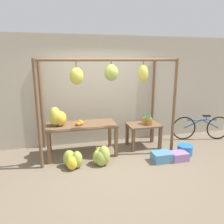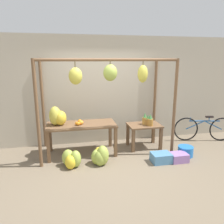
{
  "view_description": "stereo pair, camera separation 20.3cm",
  "coord_description": "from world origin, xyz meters",
  "views": [
    {
      "loc": [
        -1.1,
        -4.03,
        2.2
      ],
      "look_at": [
        0.14,
        0.83,
        0.99
      ],
      "focal_mm": 35.0,
      "sensor_mm": 36.0,
      "label": 1
    },
    {
      "loc": [
        -0.9,
        -4.07,
        2.2
      ],
      "look_at": [
        0.14,
        0.83,
        0.99
      ],
      "focal_mm": 35.0,
      "sensor_mm": 36.0,
      "label": 2
    }
  ],
  "objects": [
    {
      "name": "banana_pile_ground_right",
      "position": [
        -0.26,
        0.2,
        0.19
      ],
      "size": [
        0.42,
        0.42,
        0.43
      ],
      "color": "#9EB247",
      "rests_on": "ground_plane"
    },
    {
      "name": "parked_bicycle",
      "position": [
        2.76,
        1.01,
        0.35
      ],
      "size": [
        1.61,
        0.39,
        0.71
      ],
      "color": "black",
      "rests_on": "ground_plane"
    },
    {
      "name": "display_table_side",
      "position": [
        0.98,
        0.91,
        0.48
      ],
      "size": [
        0.81,
        0.58,
        0.61
      ],
      "color": "brown",
      "rests_on": "ground_plane"
    },
    {
      "name": "stall_awning",
      "position": [
        -0.04,
        0.58,
        1.64
      ],
      "size": [
        3.05,
        1.3,
        2.23
      ],
      "color": "brown",
      "rests_on": "ground_plane"
    },
    {
      "name": "pineapple_cluster",
      "position": [
        1.05,
        0.84,
        0.73
      ],
      "size": [
        0.22,
        0.27,
        0.3
      ],
      "color": "#A3702D",
      "rests_on": "display_table_side"
    },
    {
      "name": "shop_wall_back",
      "position": [
        0.0,
        1.59,
        1.4
      ],
      "size": [
        8.0,
        0.08,
        2.8
      ],
      "color": "#B2A893",
      "rests_on": "ground_plane"
    },
    {
      "name": "blue_bucket",
      "position": [
        1.76,
        0.21,
        0.12
      ],
      "size": [
        0.35,
        0.35,
        0.23
      ],
      "color": "blue",
      "rests_on": "ground_plane"
    },
    {
      "name": "orange_pile",
      "position": [
        -0.63,
        0.8,
        0.78
      ],
      "size": [
        0.2,
        0.26,
        0.1
      ],
      "color": "orange",
      "rests_on": "display_table_main"
    },
    {
      "name": "ground_plane",
      "position": [
        0.0,
        0.0,
        0.0
      ],
      "size": [
        20.0,
        20.0,
        0.0
      ],
      "primitive_type": "plane",
      "color": "#756651"
    },
    {
      "name": "fruit_crate_white",
      "position": [
        1.07,
        0.03,
        0.1
      ],
      "size": [
        0.42,
        0.32,
        0.21
      ],
      "color": "#4C84B2",
      "rests_on": "ground_plane"
    },
    {
      "name": "fruit_crate_purple",
      "position": [
        1.47,
        -0.01,
        0.09
      ],
      "size": [
        0.38,
        0.29,
        0.19
      ],
      "color": "#9970B7",
      "rests_on": "ground_plane"
    },
    {
      "name": "display_table_main",
      "position": [
        -0.59,
        0.83,
        0.64
      ],
      "size": [
        1.59,
        0.73,
        0.74
      ],
      "color": "brown",
      "rests_on": "ground_plane"
    },
    {
      "name": "banana_pile_ground_left",
      "position": [
        -0.87,
        0.21,
        0.17
      ],
      "size": [
        0.44,
        0.47,
        0.36
      ],
      "color": "#9EB247",
      "rests_on": "ground_plane"
    },
    {
      "name": "banana_pile_on_table",
      "position": [
        -1.12,
        0.86,
        0.94
      ],
      "size": [
        0.43,
        0.37,
        0.43
      ],
      "color": "gold",
      "rests_on": "display_table_main"
    }
  ]
}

